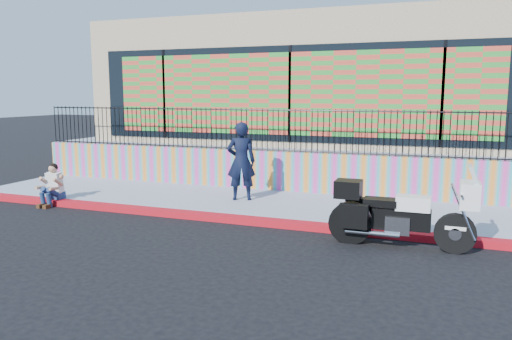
% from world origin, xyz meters
% --- Properties ---
extents(ground, '(90.00, 90.00, 0.00)m').
position_xyz_m(ground, '(0.00, 0.00, 0.00)').
color(ground, black).
rests_on(ground, ground).
extents(red_curb, '(16.00, 0.30, 0.15)m').
position_xyz_m(red_curb, '(0.00, 0.00, 0.07)').
color(red_curb, '#B40F0C').
rests_on(red_curb, ground).
extents(sidewalk, '(16.00, 3.00, 0.15)m').
position_xyz_m(sidewalk, '(0.00, 1.65, 0.07)').
color(sidewalk, '#9398B0').
rests_on(sidewalk, ground).
extents(mural_wall, '(16.00, 0.20, 1.10)m').
position_xyz_m(mural_wall, '(0.00, 3.25, 0.70)').
color(mural_wall, '#E83DA4').
rests_on(mural_wall, sidewalk).
extents(metal_fence, '(15.80, 0.04, 1.20)m').
position_xyz_m(metal_fence, '(0.00, 3.25, 1.85)').
color(metal_fence, black).
rests_on(metal_fence, mural_wall).
extents(elevated_platform, '(16.00, 10.00, 1.25)m').
position_xyz_m(elevated_platform, '(0.00, 8.35, 0.62)').
color(elevated_platform, '#9398B0').
rests_on(elevated_platform, ground).
extents(storefront_building, '(14.00, 8.06, 4.00)m').
position_xyz_m(storefront_building, '(0.00, 8.13, 3.25)').
color(storefront_building, tan).
rests_on(storefront_building, elevated_platform).
extents(police_motorcycle, '(2.63, 0.87, 1.63)m').
position_xyz_m(police_motorcycle, '(3.55, -0.61, 0.68)').
color(police_motorcycle, black).
rests_on(police_motorcycle, ground).
extents(police_officer, '(0.86, 0.72, 2.01)m').
position_xyz_m(police_officer, '(-0.55, 1.66, 1.15)').
color(police_officer, black).
rests_on(police_officer, sidewalk).
extents(seated_man, '(0.54, 0.71, 1.06)m').
position_xyz_m(seated_man, '(-5.12, -0.10, 0.45)').
color(seated_man, navy).
rests_on(seated_man, ground).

